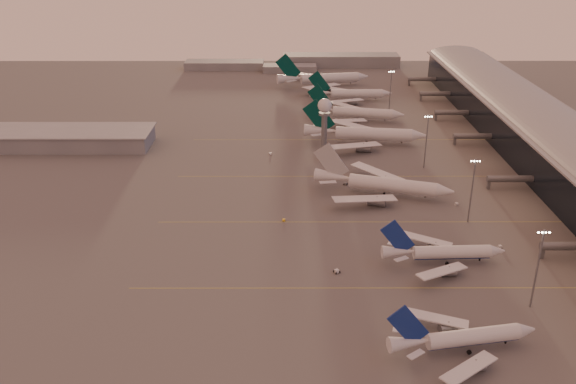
{
  "coord_description": "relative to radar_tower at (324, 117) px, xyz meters",
  "views": [
    {
      "loc": [
        -12.08,
        -147.4,
        100.61
      ],
      "look_at": [
        -11.72,
        59.93,
        9.99
      ],
      "focal_mm": 38.0,
      "sensor_mm": 36.0,
      "label": 1
    }
  ],
  "objects": [
    {
      "name": "distant_horizon",
      "position": [
        -2.38,
        205.14,
        -17.06
      ],
      "size": [
        165.0,
        37.5,
        9.0
      ],
      "color": "slate",
      "rests_on": "ground"
    },
    {
      "name": "greentail_a",
      "position": [
        22.1,
        23.21,
        -16.98
      ],
      "size": [
        61.78,
        49.64,
        22.48
      ],
      "color": "silver",
      "rests_on": "ground"
    },
    {
      "name": "gsv_truck_c",
      "position": [
        -17.94,
        -64.16,
        -19.99
      ],
      "size": [
        4.96,
        3.15,
        1.89
      ],
      "color": "yellow",
      "rests_on": "ground"
    },
    {
      "name": "mast_b",
      "position": [
        50.0,
        -65.0,
        -7.21
      ],
      "size": [
        3.6,
        0.56,
        25.0
      ],
      "color": "slate",
      "rests_on": "ground"
    },
    {
      "name": "mast_a",
      "position": [
        53.0,
        -120.0,
        -7.21
      ],
      "size": [
        3.6,
        0.56,
        25.0
      ],
      "color": "slate",
      "rests_on": "ground"
    },
    {
      "name": "ground",
      "position": [
        -5.0,
        -120.0,
        -20.95
      ],
      "size": [
        700.0,
        700.0,
        0.0
      ],
      "primitive_type": "plane",
      "color": "#555353",
      "rests_on": "ground"
    },
    {
      "name": "greentail_d",
      "position": [
        7.91,
        142.84,
        -16.79
      ],
      "size": [
        64.28,
        51.46,
        23.55
      ],
      "color": "silver",
      "rests_on": "ground"
    },
    {
      "name": "hangar",
      "position": [
        -125.0,
        20.0,
        -16.63
      ],
      "size": [
        82.0,
        27.0,
        8.5
      ],
      "color": "slate",
      "rests_on": "ground"
    },
    {
      "name": "narrowbody_mid",
      "position": [
        33.42,
        -95.14,
        -17.68
      ],
      "size": [
        41.28,
        32.93,
        16.12
      ],
      "color": "silver",
      "rests_on": "ground"
    },
    {
      "name": "mast_c",
      "position": [
        45.0,
        -10.0,
        -7.21
      ],
      "size": [
        3.6,
        0.56,
        25.0
      ],
      "color": "slate",
      "rests_on": "ground"
    },
    {
      "name": "taxiway_markings",
      "position": [
        25.0,
        -64.0,
        -20.94
      ],
      "size": [
        180.0,
        185.25,
        0.02
      ],
      "color": "gold",
      "rests_on": "ground"
    },
    {
      "name": "gsv_tug_far",
      "position": [
        7.73,
        -29.77,
        -20.46
      ],
      "size": [
        3.22,
        3.84,
        0.94
      ],
      "color": "slate",
      "rests_on": "ground"
    },
    {
      "name": "widebody_white",
      "position": [
        21.94,
        -40.35,
        -17.44
      ],
      "size": [
        55.67,
        43.94,
        20.21
      ],
      "color": "silver",
      "rests_on": "ground"
    },
    {
      "name": "greentail_c",
      "position": [
        23.02,
        105.81,
        -17.57
      ],
      "size": [
        52.72,
        42.58,
        19.15
      ],
      "color": "silver",
      "rests_on": "ground"
    },
    {
      "name": "gsv_truck_d",
      "position": [
        -25.09,
        8.0,
        -19.91
      ],
      "size": [
        2.25,
        5.17,
        2.03
      ],
      "color": "silver",
      "rests_on": "ground"
    },
    {
      "name": "mast_d",
      "position": [
        43.0,
        80.0,
        -7.21
      ],
      "size": [
        3.6,
        0.56,
        25.0
      ],
      "color": "slate",
      "rests_on": "ground"
    },
    {
      "name": "greentail_b",
      "position": [
        21.84,
        63.33,
        -17.45
      ],
      "size": [
        54.01,
        43.19,
        19.84
      ],
      "color": "silver",
      "rests_on": "ground"
    },
    {
      "name": "gsv_catering_b",
      "position": [
        49.74,
        -50.28,
        -18.89
      ],
      "size": [
        5.48,
        3.78,
        4.12
      ],
      "color": "silver",
      "rests_on": "ground"
    },
    {
      "name": "narrowbody_near",
      "position": [
        27.99,
        -139.71,
        -17.7
      ],
      "size": [
        40.81,
        32.29,
        16.06
      ],
      "color": "silver",
      "rests_on": "ground"
    },
    {
      "name": "terminal",
      "position": [
        102.88,
        -9.91,
        -10.43
      ],
      "size": [
        57.0,
        362.0,
        23.04
      ],
      "color": "black",
      "rests_on": "ground"
    },
    {
      "name": "gsv_truck_b",
      "position": [
        55.89,
        -84.96,
        -19.88
      ],
      "size": [
        5.47,
        3.05,
        2.09
      ],
      "color": "silver",
      "rests_on": "ground"
    },
    {
      "name": "gsv_tug_hangar",
      "position": [
        30.27,
        29.11,
        -20.41
      ],
      "size": [
        4.3,
        3.85,
        1.05
      ],
      "color": "silver",
      "rests_on": "ground"
    },
    {
      "name": "gsv_tug_mid",
      "position": [
        -1.38,
        -101.18,
        -20.38
      ],
      "size": [
        3.99,
        4.51,
        1.11
      ],
      "color": "silver",
      "rests_on": "ground"
    },
    {
      "name": "radar_tower",
      "position": [
        0.0,
        0.0,
        0.0
      ],
      "size": [
        6.4,
        6.4,
        31.1
      ],
      "color": "slate",
      "rests_on": "ground"
    }
  ]
}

